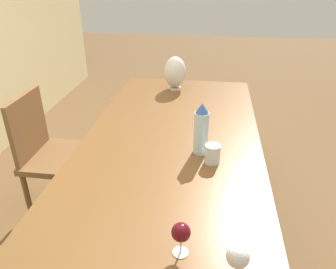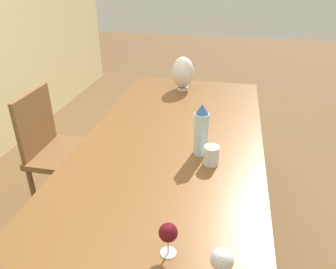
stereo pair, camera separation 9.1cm
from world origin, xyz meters
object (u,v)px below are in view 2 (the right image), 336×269
(wine_glass_2, at_px, (222,261))
(wine_glass_4, at_px, (168,233))
(vase, at_px, (183,73))
(chair_far, at_px, (58,148))
(water_tumbler, at_px, (211,155))
(water_bottle, at_px, (201,130))

(wine_glass_2, relative_size, wine_glass_4, 1.09)
(vase, height_order, wine_glass_2, vase)
(vase, distance_m, chair_far, 1.07)
(water_tumbler, bearing_deg, vase, 16.71)
(water_tumbler, bearing_deg, wine_glass_4, 170.82)
(water_tumbler, relative_size, wine_glass_2, 0.70)
(water_tumbler, relative_size, wine_glass_4, 0.76)
(wine_glass_2, bearing_deg, vase, 12.98)
(water_tumbler, bearing_deg, wine_glass_2, -172.89)
(chair_far, bearing_deg, water_bottle, -105.88)
(wine_glass_2, height_order, chair_far, chair_far)
(wine_glass_2, distance_m, wine_glass_4, 0.20)
(vase, bearing_deg, water_tumbler, -163.29)
(wine_glass_2, bearing_deg, wine_glass_4, 64.84)
(wine_glass_4, bearing_deg, vase, 7.49)
(water_bottle, xyz_separation_m, vase, (0.93, 0.24, -0.00))
(vase, relative_size, wine_glass_4, 1.99)
(wine_glass_4, relative_size, chair_far, 0.14)
(water_bottle, xyz_separation_m, water_tumbler, (-0.09, -0.06, -0.08))
(wine_glass_2, xyz_separation_m, chair_far, (1.05, 1.14, -0.35))
(vase, xyz_separation_m, wine_glass_4, (-1.61, -0.21, -0.04))
(vase, relative_size, chair_far, 0.29)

